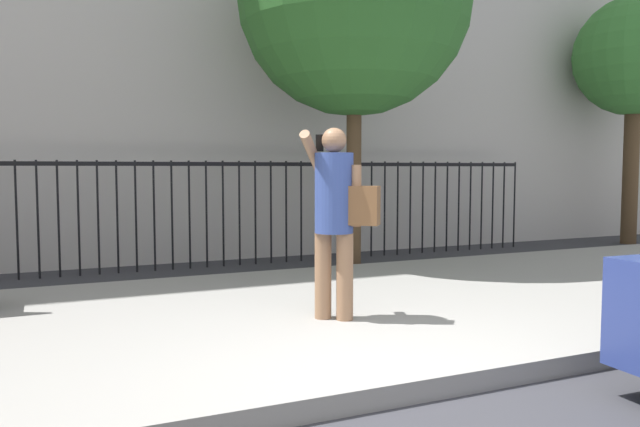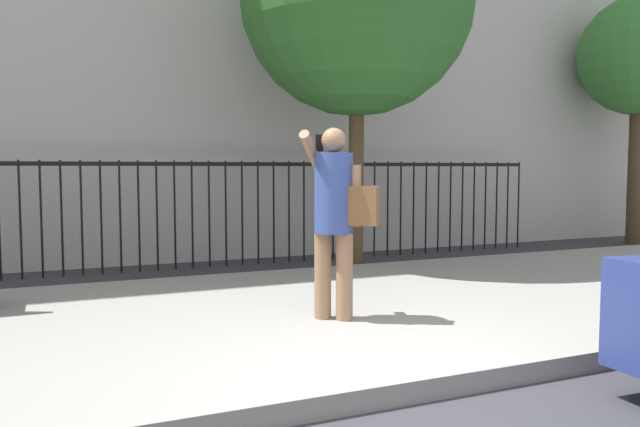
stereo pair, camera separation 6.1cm
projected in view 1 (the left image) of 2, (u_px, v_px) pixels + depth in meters
ground_plane at (416, 405)px, 3.93m from camera, size 60.00×60.00×0.00m
sidewalk at (289, 317)px, 5.92m from camera, size 28.00×4.40×0.15m
iron_fence at (198, 200)px, 9.22m from camera, size 12.03×0.04×1.60m
pedestrian_on_phone at (337, 209)px, 5.46m from camera, size 0.70×0.67×1.69m
street_tree_mid at (635, 58)px, 12.00m from camera, size 2.29×2.29×4.80m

